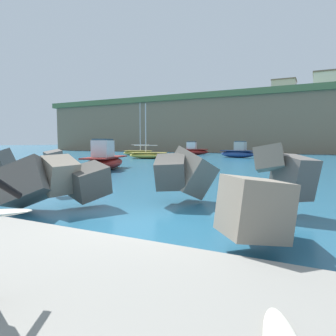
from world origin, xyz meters
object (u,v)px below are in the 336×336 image
station_building_central (284,92)px  boat_near_right (193,151)px  boat_far_left (105,160)px  boat_mid_right (138,152)px  station_building_west (327,83)px  boat_mid_centre (149,155)px  station_building_east (316,95)px  boat_far_centre (238,152)px

station_building_central → boat_near_right: bearing=-105.0°
station_building_central → boat_far_left: bearing=-95.3°
boat_near_right → boat_mid_right: (-6.63, -6.81, -0.21)m
station_building_west → station_building_central: bearing=123.7°
boat_mid_right → station_building_central: size_ratio=1.34×
boat_near_right → station_building_central: bearing=75.0°
boat_mid_centre → station_building_east: (18.57, 55.40, 14.08)m
boat_near_right → boat_far_left: bearing=-81.9°
boat_mid_centre → boat_far_left: size_ratio=1.19×
boat_far_left → boat_mid_centre: bearing=107.7°
boat_far_left → station_building_west: station_building_west is taller
boat_far_left → boat_near_right: bearing=98.1°
station_building_west → boat_mid_centre: bearing=-118.9°
boat_near_right → station_building_west: station_building_west is taller
boat_far_centre → station_building_east: (8.85, 48.06, 13.84)m
boat_near_right → station_building_west: 33.96m
boat_mid_centre → station_building_central: 55.48m
station_building_west → boat_mid_right: bearing=-131.1°
boat_mid_right → station_building_east: bearing=63.1°
boat_mid_centre → boat_near_right: bearing=87.2°
station_building_west → station_building_central: station_building_central is taller
boat_mid_centre → boat_mid_right: boat_mid_right is taller
boat_far_centre → station_building_central: bearing=88.4°
boat_mid_centre → station_building_central: (10.98, 52.33, 14.80)m
boat_mid_right → station_building_central: 50.58m
boat_mid_centre → boat_far_left: 15.72m
boat_far_left → station_building_west: bearing=73.1°
station_building_west → station_building_central: size_ratio=1.07×
boat_far_centre → station_building_west: station_building_west is taller
boat_mid_right → boat_far_left: boat_mid_right is taller
boat_far_centre → station_building_central: station_building_central is taller
boat_mid_centre → station_building_central: station_building_central is taller
boat_far_centre → station_building_east: 50.78m
boat_near_right → boat_mid_centre: (-0.67, -13.84, -0.23)m
boat_near_right → station_building_east: (17.90, 41.56, 13.85)m
boat_far_centre → boat_mid_centre: bearing=-142.9°
boat_mid_right → boat_far_centre: size_ratio=1.63×
boat_mid_right → station_building_west: bearing=48.9°
boat_mid_right → station_building_east: station_building_east is taller
boat_mid_centre → station_building_west: station_building_west is taller
station_building_west → station_building_east: 17.91m
boat_mid_centre → boat_mid_right: (-5.96, 7.02, 0.02)m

